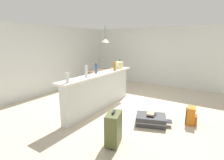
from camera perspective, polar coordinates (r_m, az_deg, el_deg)
ground_plane at (r=5.52m, az=3.20°, el=-8.21°), size 13.00×13.00×0.05m
wall_back at (r=7.19m, az=-18.53°, el=6.51°), size 6.60×0.10×2.50m
wall_right at (r=8.10m, az=12.13°, el=7.50°), size 0.10×6.00×2.50m
partition_half_wall at (r=5.05m, az=-3.89°, el=-3.97°), size 2.80×0.20×0.99m
bar_countertop at (r=4.93m, az=-3.99°, el=1.85°), size 2.96×0.40×0.05m
bottle_white at (r=3.92m, az=-14.28°, el=0.76°), size 0.07×0.07×0.23m
bottle_clear at (r=4.44m, az=-8.37°, el=2.82°), size 0.07×0.07×0.30m
bottle_blue at (r=4.92m, az=-5.19°, el=3.84°), size 0.06×0.06×0.29m
bottle_amber at (r=5.37m, az=0.88°, el=4.48°), size 0.07×0.07×0.26m
bottle_green at (r=5.97m, az=2.60°, el=5.35°), size 0.08×0.08×0.27m
grocery_bag at (r=5.76m, az=2.26°, el=4.82°), size 0.26×0.18×0.22m
dining_table at (r=7.15m, az=-3.15°, el=2.23°), size 1.10×0.80×0.74m
dining_chair_near_partition at (r=6.88m, az=0.58°, el=0.71°), size 0.43×0.43×0.93m
pendant_lamp at (r=7.04m, az=-2.24°, el=12.70°), size 0.34×0.34×0.67m
suitcase_flat_charcoal at (r=4.36m, az=12.54°, el=-12.49°), size 0.70×0.89×0.22m
suitcase_upright_olive at (r=3.43m, az=0.51°, el=-15.39°), size 0.49×0.36×0.67m
backpack_orange at (r=4.62m, az=24.36°, el=-10.63°), size 0.30×0.28×0.42m
book_stack at (r=4.30m, az=12.59°, el=-10.77°), size 0.25×0.22×0.07m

